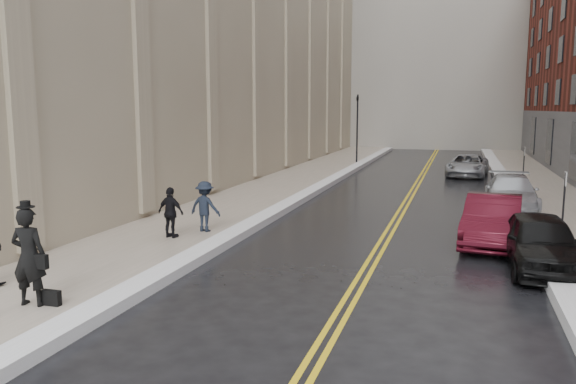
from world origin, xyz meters
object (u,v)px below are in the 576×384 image
Objects in this scene: car_silver_near at (511,193)px; pedestrian_main at (29,257)px; car_maroon at (493,220)px; pedestrian_c at (171,213)px; pedestrian_b at (205,206)px; car_silver_far at (467,165)px; car_black at (541,242)px.

pedestrian_main is at bearing -122.66° from car_silver_near.
pedestrian_c is at bearing -158.61° from car_maroon.
pedestrian_main is 7.52m from pedestrian_b.
car_maroon is 13.04m from pedestrian_main.
car_silver_far is at bearing -115.34° from pedestrian_main.
pedestrian_main is at bearing -151.41° from car_black.
car_maroon is 0.93× the size of car_silver_near.
car_maroon is 2.76× the size of pedestrian_b.
pedestrian_b reaches higher than car_silver_far.
car_silver_far is (-0.56, 18.32, -0.08)m from car_maroon.
car_maroon is 10.02m from pedestrian_c.
car_silver_near is 1.01× the size of car_silver_far.
car_black reaches higher than car_silver_near.
pedestrian_b is at bearing 170.89° from car_black.
pedestrian_main reaches higher than pedestrian_b.
car_silver_far is 22.86m from pedestrian_c.
pedestrian_c reaches higher than car_black.
car_silver_far is 21.56m from pedestrian_b.
pedestrian_b is (-9.03, -1.50, 0.22)m from car_maroon.
car_black is 0.88× the size of car_silver_far.
car_black is 10.14m from pedestrian_b.
car_silver_far is (-1.60, 20.92, -0.06)m from car_black.
pedestrian_main reaches higher than pedestrian_c.
pedestrian_main is at bearing -130.24° from car_maroon.
car_silver_far is at bearing -103.55° from pedestrian_c.
car_maroon is 0.94× the size of car_silver_far.
pedestrian_c reaches higher than car_silver_far.
pedestrian_b is 1.31m from pedestrian_c.
car_maroon is at bearing -143.66° from pedestrian_main.
pedestrian_b is (-10.08, -8.00, 0.26)m from car_silver_near.
pedestrian_c is at bearing -138.13° from car_silver_near.
pedestrian_c is at bearing 67.58° from pedestrian_b.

